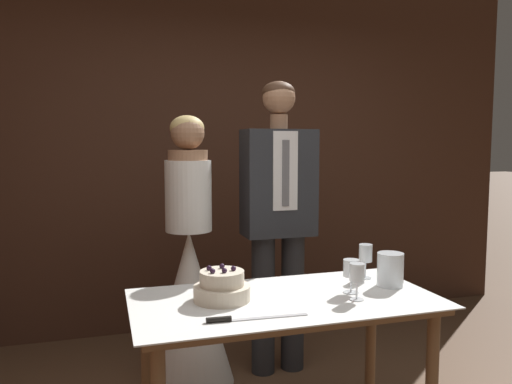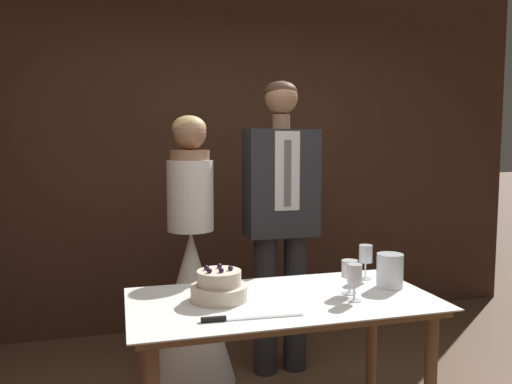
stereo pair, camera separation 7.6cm
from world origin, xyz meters
name	(u,v)px [view 1 (the left image)]	position (x,y,z in m)	size (l,w,h in m)	color
wall_back	(214,147)	(0.00, 2.18, 1.45)	(5.38, 0.12, 2.90)	#472B1E
cake_table	(285,319)	(-0.09, 0.29, 0.68)	(1.38, 0.71, 0.78)	brown
tiered_cake	(222,287)	(-0.37, 0.34, 0.84)	(0.25, 0.25, 0.16)	beige
cake_knife	(238,319)	(-0.37, 0.07, 0.79)	(0.42, 0.05, 0.02)	silver
wine_glass_near	(357,275)	(0.21, 0.17, 0.90)	(0.07, 0.07, 0.17)	silver
wine_glass_middle	(366,255)	(0.43, 0.48, 0.90)	(0.07, 0.07, 0.18)	silver
wine_glass_far	(351,269)	(0.23, 0.27, 0.89)	(0.08, 0.08, 0.16)	silver
hurricane_candle	(390,270)	(0.47, 0.31, 0.86)	(0.13, 0.13, 0.17)	silver
bride	(190,287)	(-0.38, 1.19, 0.60)	(0.54, 0.54, 1.65)	white
groom	(278,211)	(0.20, 1.19, 1.05)	(0.45, 0.25, 1.87)	#282B30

